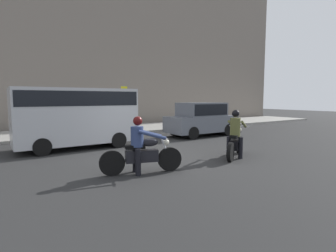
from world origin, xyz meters
name	(u,v)px	position (x,y,z in m)	size (l,w,h in m)	color
ground_plane	(155,157)	(0.00, 0.00, 0.00)	(80.00, 80.00, 0.00)	#292929
sidewalk_slab	(86,131)	(0.00, 8.00, 0.07)	(40.00, 4.40, 0.14)	#99968E
building_facade	(67,17)	(0.00, 11.40, 7.48)	(40.00, 1.40, 14.96)	slate
motorcycle_with_rider_denim_blue	(141,150)	(-1.34, -1.57, 0.64)	(2.21, 0.88, 1.55)	black
motorcycle_with_rider_olive	(235,138)	(2.29, -1.59, 0.67)	(1.89, 1.20, 1.64)	black
parked_van_silver	(76,114)	(-1.79, 3.22, 1.40)	(4.65, 1.96, 2.42)	#B2B5BA
parked_hatchback_slate_gray	(202,119)	(4.82, 3.16, 0.93)	(3.92, 1.76, 1.80)	slate
street_sign_post	(124,102)	(2.64, 8.31, 1.76)	(0.44, 0.08, 2.69)	gray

